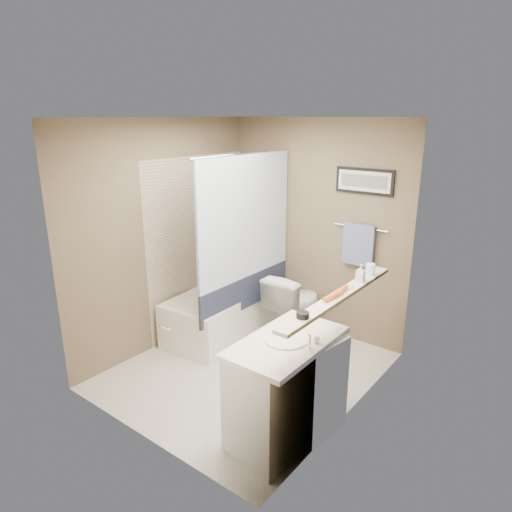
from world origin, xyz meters
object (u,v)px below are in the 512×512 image
Objects in this scene: bathtub at (225,311)px; glass_jar at (370,270)px; candle_bowl_near at (303,315)px; toilet at (294,305)px; hair_brush_back at (340,291)px; soap_bottle at (361,273)px; vanity at (287,392)px; hair_brush_front at (333,296)px.

bathtub is 2.01m from glass_jar.
bathtub is 2.33m from candle_bowl_near.
hair_brush_back is (1.08, -1.05, 0.76)m from toilet.
soap_bottle reaches higher than glass_jar.
soap_bottle is (0.00, 0.89, 0.05)m from candle_bowl_near.
candle_bowl_near is at bearing -90.00° from soap_bottle.
vanity is at bearing -103.39° from soap_bottle.
candle_bowl_near reaches higher than vanity.
candle_bowl_near is 0.89m from soap_bottle.
hair_brush_front is at bearing -90.00° from hair_brush_back.
hair_brush_back is at bearing 90.00° from hair_brush_front.
toilet is 3.47× the size of hair_brush_back.
vanity is at bearing -100.82° from glass_jar.
hair_brush_back is at bearing -90.00° from glass_jar.
bathtub is at bearing 145.89° from candle_bowl_near.
hair_brush_back is at bearing 135.58° from toilet.
vanity is 0.87m from hair_brush_back.
candle_bowl_near is (0.19, -0.11, 0.73)m from vanity.
soap_bottle is (0.00, 0.35, 0.05)m from hair_brush_back.
soap_bottle reaches higher than hair_brush_front.
candle_bowl_near is 0.42m from hair_brush_front.
hair_brush_back is (0.19, 0.43, 0.74)m from vanity.
candle_bowl_near reaches higher than toilet.
soap_bottle is at bearing -90.00° from glass_jar.
hair_brush_front is (1.79, -0.79, 0.89)m from bathtub.
hair_brush_front reaches higher than vanity.
hair_brush_front and hair_brush_back have the same top height.
hair_brush_front is at bearing 90.00° from candle_bowl_near.
vanity is 4.09× the size of hair_brush_back.
candle_bowl_near is 0.41× the size of hair_brush_front.
toilet is 1.76m from hair_brush_front.
glass_jar is (1.08, -0.51, 0.78)m from toilet.
vanity is at bearing 149.65° from candle_bowl_near.
hair_brush_front is (0.19, 0.31, 0.74)m from vanity.
glass_jar is (1.79, -0.13, 0.92)m from bathtub.
glass_jar reaches higher than vanity.
bathtub is at bearing 159.43° from hair_brush_back.
hair_brush_front is 1.00× the size of hair_brush_back.
hair_brush_back is 0.35m from soap_bottle.
hair_brush_back is 2.20× the size of glass_jar.
bathtub is 0.81m from toilet.
toilet is 1.73m from vanity.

